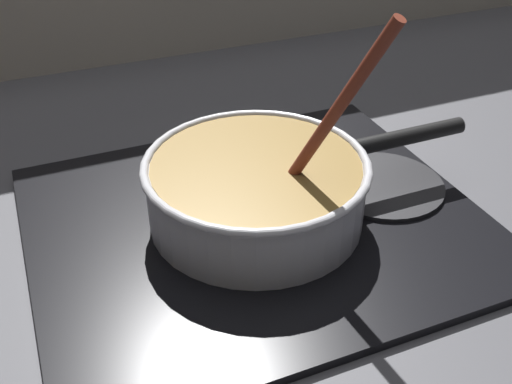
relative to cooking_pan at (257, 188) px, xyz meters
name	(u,v)px	position (x,y,z in m)	size (l,w,h in m)	color
ground	(303,337)	(-0.02, -0.18, -0.08)	(2.40, 1.60, 0.04)	#4C4C51
hob_plate	(256,222)	(0.00, 0.00, -0.05)	(0.56, 0.48, 0.01)	black
burner_ring	(256,216)	(0.00, 0.00, -0.04)	(0.18, 0.18, 0.01)	#592D0C
spare_burner	(383,185)	(0.19, 0.00, -0.04)	(0.17, 0.17, 0.01)	#262628
cooking_pan	(257,188)	(0.00, 0.00, 0.00)	(0.44, 0.28, 0.29)	silver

